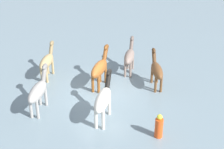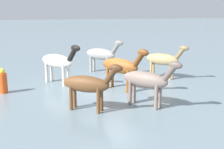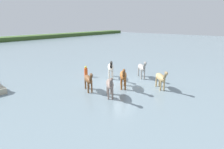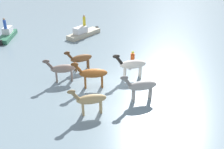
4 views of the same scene
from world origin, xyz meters
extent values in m
plane|color=gray|center=(0.00, 0.00, 0.00)|extent=(146.79, 146.79, 0.00)
ellipsoid|color=gray|center=(-2.79, -1.06, 1.06)|extent=(1.78, 1.75, 0.65)
cylinder|color=gray|center=(-3.10, -1.57, 0.53)|extent=(0.14, 0.14, 1.06)
cylinder|color=gray|center=(-3.32, -1.35, 0.53)|extent=(0.14, 0.14, 1.06)
cylinder|color=gray|center=(-2.27, -0.77, 0.53)|extent=(0.14, 0.14, 1.06)
cylinder|color=gray|center=(-2.49, -0.54, 0.53)|extent=(0.14, 0.14, 1.06)
cylinder|color=#63544C|center=(-3.53, -1.77, 1.48)|extent=(0.58, 0.57, 0.71)
ellipsoid|color=#63544C|center=(-3.67, -1.91, 1.77)|extent=(0.53, 0.53, 0.28)
ellipsoid|color=brown|center=(-0.32, -0.59, 1.14)|extent=(2.01, 1.73, 0.69)
cylinder|color=brown|center=(-0.71, -1.10, 0.57)|extent=(0.15, 0.15, 1.14)
cylinder|color=brown|center=(-0.92, -0.84, 0.57)|extent=(0.15, 0.15, 1.14)
cylinder|color=brown|center=(0.27, -0.35, 0.57)|extent=(0.15, 0.15, 1.14)
cylinder|color=brown|center=(0.07, -0.09, 0.57)|extent=(0.15, 0.15, 1.14)
cylinder|color=brown|center=(-1.19, -1.26, 1.59)|extent=(0.65, 0.57, 0.76)
ellipsoid|color=brown|center=(-1.36, -1.39, 1.90)|extent=(0.59, 0.53, 0.30)
ellipsoid|color=brown|center=(-2.89, 1.26, 1.03)|extent=(1.45, 1.88, 0.63)
cylinder|color=brown|center=(-3.06, 0.70, 0.52)|extent=(0.14, 0.14, 1.03)
cylinder|color=brown|center=(-3.31, 0.86, 0.52)|extent=(0.14, 0.14, 1.03)
cylinder|color=brown|center=(-2.47, 1.66, 0.52)|extent=(0.14, 0.14, 1.03)
cylinder|color=brown|center=(-2.73, 1.81, 0.52)|extent=(0.14, 0.14, 1.03)
cylinder|color=#50311A|center=(-3.41, 0.42, 1.44)|extent=(0.48, 0.60, 0.69)
ellipsoid|color=#50311A|center=(-3.51, 0.25, 1.72)|extent=(0.45, 0.55, 0.27)
ellipsoid|color=silver|center=(1.40, 2.26, 1.15)|extent=(1.96, 1.84, 0.70)
cylinder|color=silver|center=(1.05, 1.72, 0.57)|extent=(0.15, 0.15, 1.15)
cylinder|color=silver|center=(0.82, 1.97, 0.57)|extent=(0.15, 0.15, 1.15)
cylinder|color=silver|center=(1.97, 2.55, 0.57)|extent=(0.15, 0.15, 1.15)
cylinder|color=silver|center=(1.75, 2.81, 0.57)|extent=(0.15, 0.15, 1.15)
cylinder|color=black|center=(0.58, 1.53, 1.60)|extent=(0.63, 0.60, 0.76)
ellipsoid|color=black|center=(0.41, 1.38, 1.91)|extent=(0.58, 0.56, 0.31)
ellipsoid|color=#9E9993|center=(3.47, -0.27, 1.10)|extent=(1.83, 1.83, 0.67)
cylinder|color=#9E9993|center=(3.16, -0.81, 0.55)|extent=(0.15, 0.15, 1.10)
cylinder|color=#9E9993|center=(2.93, -0.58, 0.55)|extent=(0.15, 0.15, 1.10)
cylinder|color=#9E9993|center=(4.01, 0.04, 0.55)|extent=(0.15, 0.15, 1.10)
cylinder|color=#9E9993|center=(3.78, 0.27, 0.55)|extent=(0.15, 0.15, 1.10)
cylinder|color=slate|center=(2.72, -1.02, 1.54)|extent=(0.60, 0.60, 0.74)
ellipsoid|color=slate|center=(2.57, -1.17, 1.84)|extent=(0.55, 0.55, 0.29)
ellipsoid|color=tan|center=(1.51, -3.34, 1.04)|extent=(1.71, 1.73, 0.63)
cylinder|color=tan|center=(1.22, -3.85, 0.52)|extent=(0.14, 0.14, 1.04)
cylinder|color=tan|center=(1.01, -3.63, 0.52)|extent=(0.14, 0.14, 1.04)
cylinder|color=tan|center=(2.01, -3.04, 0.52)|extent=(0.14, 0.14, 1.04)
cylinder|color=tan|center=(1.79, -2.83, 0.52)|extent=(0.14, 0.14, 1.04)
cylinder|color=olive|center=(0.81, -4.05, 1.45)|extent=(0.56, 0.56, 0.69)
ellipsoid|color=olive|center=(0.68, -4.19, 1.73)|extent=(0.51, 0.52, 0.28)
cube|color=#B7AD93|center=(-8.05, 8.22, 0.17)|extent=(1.66, 4.47, 0.63)
cube|color=silver|center=(-8.10, 7.70, 0.83)|extent=(1.01, 1.65, 0.70)
cube|color=black|center=(-7.82, 10.50, 0.24)|extent=(0.30, 0.27, 0.68)
cube|color=#2D6B4C|center=(-14.74, 3.00, 0.16)|extent=(3.28, 3.98, 0.62)
cube|color=silver|center=(-15.02, 3.40, 0.82)|extent=(1.50, 1.66, 0.70)
cube|color=black|center=(-13.51, 1.26, 0.24)|extent=(0.37, 0.36, 0.67)
cylinder|color=yellow|center=(-8.10, 8.47, 1.66)|extent=(0.32, 0.32, 0.95)
sphere|color=tan|center=(-8.10, 8.47, 2.25)|extent=(0.24, 0.24, 0.24)
cylinder|color=#2D51B2|center=(-14.62, 2.92, 1.65)|extent=(0.32, 0.32, 0.95)
sphere|color=tan|center=(-14.62, 2.92, 2.24)|extent=(0.24, 0.24, 0.24)
cylinder|color=#E54C19|center=(0.11, 4.69, 0.45)|extent=(0.36, 0.36, 0.90)
sphere|color=yellow|center=(0.11, 4.69, 1.02)|extent=(0.24, 0.24, 0.24)
camera|label=1|loc=(8.78, 13.22, 9.03)|focal=53.83mm
camera|label=2|loc=(-13.55, 2.32, 3.87)|focal=47.75mm
camera|label=3|loc=(-13.98, -10.23, 5.86)|focal=30.97mm
camera|label=4|loc=(9.73, -14.05, 9.73)|focal=41.56mm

